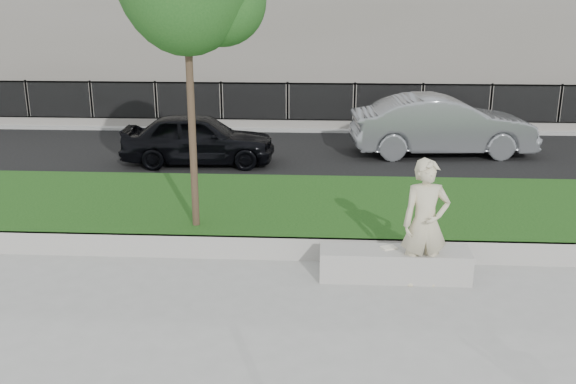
# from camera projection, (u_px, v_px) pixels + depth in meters

# --- Properties ---
(ground) EXTENTS (90.00, 90.00, 0.00)m
(ground) POSITION_uv_depth(u_px,v_px,m) (281.00, 286.00, 9.91)
(ground) COLOR gray
(ground) RESTS_ON ground
(grass_bank) EXTENTS (34.00, 4.00, 0.40)m
(grass_bank) POSITION_uv_depth(u_px,v_px,m) (291.00, 212.00, 12.71)
(grass_bank) COLOR black
(grass_bank) RESTS_ON ground
(grass_kerb) EXTENTS (34.00, 0.08, 0.40)m
(grass_kerb) POSITION_uv_depth(u_px,v_px,m) (285.00, 249.00, 10.84)
(grass_kerb) COLOR gray
(grass_kerb) RESTS_ON ground
(street) EXTENTS (34.00, 7.00, 0.04)m
(street) POSITION_uv_depth(u_px,v_px,m) (302.00, 155.00, 18.02)
(street) COLOR black
(street) RESTS_ON ground
(far_pavement) EXTENTS (34.00, 3.00, 0.12)m
(far_pavement) POSITION_uv_depth(u_px,v_px,m) (306.00, 123.00, 22.30)
(far_pavement) COLOR gray
(far_pavement) RESTS_ON ground
(iron_fence) EXTENTS (32.00, 0.30, 1.50)m
(iron_fence) POSITION_uv_depth(u_px,v_px,m) (306.00, 115.00, 21.21)
(iron_fence) COLOR slate
(iron_fence) RESTS_ON far_pavement
(stone_bench) EXTENTS (2.35, 0.59, 0.48)m
(stone_bench) POSITION_uv_depth(u_px,v_px,m) (394.00, 264.00, 10.12)
(stone_bench) COLOR gray
(stone_bench) RESTS_ON ground
(man) EXTENTS (0.78, 0.57, 1.99)m
(man) POSITION_uv_depth(u_px,v_px,m) (425.00, 223.00, 9.70)
(man) COLOR beige
(man) RESTS_ON ground
(book) EXTENTS (0.28, 0.25, 0.03)m
(book) POSITION_uv_depth(u_px,v_px,m) (389.00, 248.00, 10.10)
(book) COLOR silver
(book) RESTS_ON stone_bench
(car_dark) EXTENTS (4.04, 1.77, 1.36)m
(car_dark) POSITION_uv_depth(u_px,v_px,m) (199.00, 139.00, 16.81)
(car_dark) COLOR black
(car_dark) RESTS_ON street
(car_silver) EXTENTS (5.13, 2.17, 1.65)m
(car_silver) POSITION_uv_depth(u_px,v_px,m) (442.00, 125.00, 17.79)
(car_silver) COLOR gray
(car_silver) RESTS_ON street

